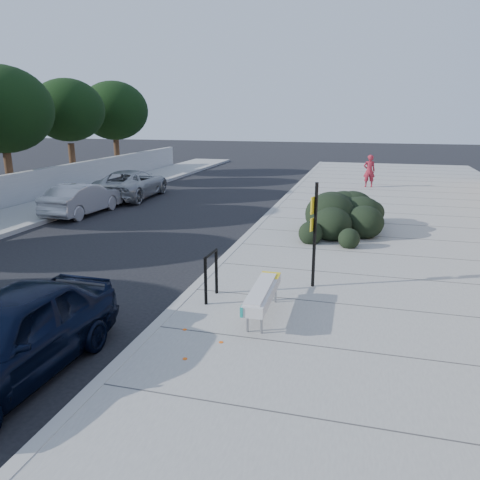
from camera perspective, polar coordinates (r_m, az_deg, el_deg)
The scene contains 16 objects.
ground at distance 10.85m, azimuth -5.79°, elevation -6.69°, with size 120.00×120.00×0.00m, color black.
sidewalk_near at distance 15.05m, azimuth 21.92°, elevation -1.17°, with size 11.20×50.00×0.15m, color gray.
sidewalk_far at distance 19.89m, azimuth -26.80°, elevation 2.07°, with size 3.00×50.00×0.15m, color gray.
curb_near at distance 15.36m, azimuth 0.79°, elevation 0.31°, with size 0.22×50.00×0.17m, color #9E9E99.
curb_far at distance 18.93m, azimuth -23.40°, elevation 1.90°, with size 0.22×50.00×0.17m, color #9E9E99.
tree_far_d at distance 24.48m, azimuth -27.10°, elevation 13.96°, with size 4.60×4.60×6.16m.
tree_far_e at distance 28.43m, azimuth -20.25°, elevation 14.60°, with size 4.00×4.00×5.90m.
tree_far_f at distance 32.67m, azimuth -15.11°, elevation 14.96°, with size 4.40×4.40×6.07m.
bench at distance 9.21m, azimuth 2.77°, elevation -6.54°, with size 0.44×1.99×0.60m.
bike_rack at distance 10.01m, azimuth -3.55°, elevation -3.78°, with size 0.09×0.72×1.05m.
sign_post at distance 10.64m, azimuth 9.06°, elevation 1.42°, with size 0.14×0.27×2.42m.
hedge at distance 16.20m, azimuth 12.80°, elevation 3.85°, with size 2.13×4.27×1.60m, color black.
sedan_navy at distance 8.13m, azimuth -26.46°, elevation -10.58°, with size 1.69×4.19×1.43m, color black.
wagon_silver at distance 20.28m, azimuth -18.64°, elevation 4.79°, with size 1.37×3.92×1.29m, color #9B9C9F.
suv_silver at distance 23.71m, azimuth -13.06°, elevation 6.69°, with size 2.28×4.95×1.38m, color #9FA3A4.
pedestrian at distance 26.48m, azimuth 15.48°, elevation 8.12°, with size 0.63×0.42×1.74m, color maroon.
Camera 1 is at (3.65, -9.39, 4.03)m, focal length 35.00 mm.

